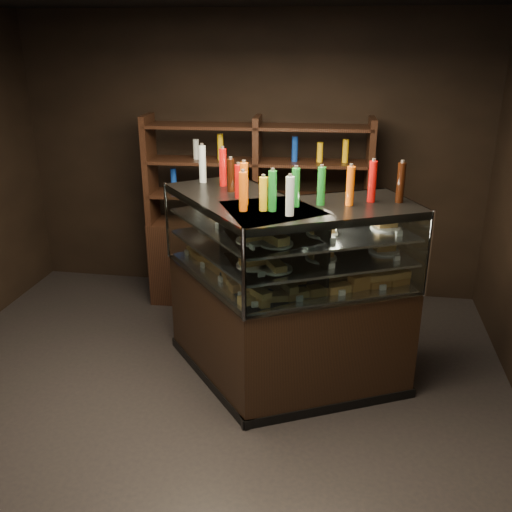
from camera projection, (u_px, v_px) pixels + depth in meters
The scene contains 7 objects.
ground at pixel (195, 414), 4.40m from camera, with size 5.00×5.00×0.00m, color black.
room_shell at pixel (184, 165), 3.70m from camera, with size 5.02×5.02×3.01m.
display_case at pixel (279, 325), 4.65m from camera, with size 2.18×1.58×1.57m.
food_display at pixel (279, 255), 4.42m from camera, with size 1.77×1.12×0.48m.
bottles_top at pixel (281, 183), 4.23m from camera, with size 1.60×0.98×0.30m.
potted_conifer at pixel (349, 304), 5.29m from camera, with size 0.33×0.33×0.71m.
back_shelving at pixel (257, 250), 6.04m from camera, with size 2.30×0.54×2.00m.
Camera 1 is at (1.06, -3.54, 2.72)m, focal length 40.00 mm.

